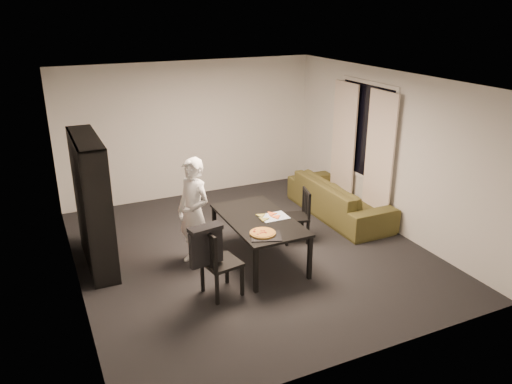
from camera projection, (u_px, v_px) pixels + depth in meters
name	position (u px, v px, depth m)	size (l,w,h in m)	color
room	(250.00, 171.00, 7.22)	(5.01, 5.51, 2.61)	black
window_pane	(366.00, 131.00, 8.64)	(0.02, 1.40, 1.60)	black
window_frame	(366.00, 131.00, 8.64)	(0.03, 1.52, 1.72)	white
curtain_left	(379.00, 159.00, 8.29)	(0.03, 0.70, 2.25)	beige
curtain_right	(343.00, 144.00, 9.17)	(0.03, 0.70, 2.25)	beige
bookshelf	(93.00, 203.00, 7.00)	(0.35, 1.50, 1.90)	black
dining_table	(259.00, 222.00, 7.19)	(0.90, 1.62, 0.68)	black
chair_left	(215.00, 258.00, 6.33)	(0.51, 0.51, 0.95)	black
chair_right	(300.00, 212.00, 7.88)	(0.48, 0.48, 0.85)	black
draped_jacket	(206.00, 244.00, 6.18)	(0.45, 0.25, 0.52)	black
person	(194.00, 213.00, 7.05)	(0.58, 0.38, 1.60)	white
baking_tray	(266.00, 236.00, 6.61)	(0.40, 0.32, 0.01)	black
pepperoni_pizza	(263.00, 233.00, 6.65)	(0.35, 0.35, 0.03)	#A1722E
kitchen_towel	(274.00, 217.00, 7.21)	(0.40, 0.30, 0.01)	white
pizza_slices	(268.00, 216.00, 7.20)	(0.37, 0.31, 0.01)	#D78C43
sofa	(339.00, 198.00, 8.86)	(2.25, 0.88, 0.66)	#45421B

